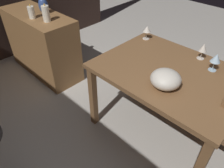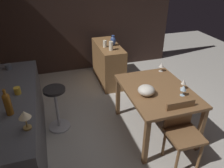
# 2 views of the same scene
# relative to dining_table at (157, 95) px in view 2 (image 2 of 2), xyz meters

# --- Properties ---
(ground_plane) EXTENTS (9.00, 9.00, 0.00)m
(ground_plane) POSITION_rel_dining_table_xyz_m (0.00, 0.38, -0.65)
(ground_plane) COLOR #B7B2A8
(wall_side_right) EXTENTS (0.10, 4.40, 2.60)m
(wall_side_right) POSITION_rel_dining_table_xyz_m (2.55, 0.68, 0.65)
(wall_side_right) COLOR #33231E
(wall_side_right) RESTS_ON ground_plane
(dining_table) EXTENTS (1.20, 0.90, 0.74)m
(dining_table) POSITION_rel_dining_table_xyz_m (0.00, 0.00, 0.00)
(dining_table) COLOR brown
(dining_table) RESTS_ON ground_plane
(kitchen_counter) EXTENTS (2.10, 0.60, 0.90)m
(kitchen_counter) POSITION_rel_dining_table_xyz_m (0.12, 1.91, -0.20)
(kitchen_counter) COLOR #4C4C51
(kitchen_counter) RESTS_ON ground_plane
(sideboard_cabinet) EXTENTS (1.10, 0.44, 0.82)m
(sideboard_cabinet) POSITION_rel_dining_table_xyz_m (1.75, 0.22, -0.24)
(sideboard_cabinet) COLOR olive
(sideboard_cabinet) RESTS_ON ground_plane
(chair_near_window) EXTENTS (0.41, 0.41, 0.84)m
(chair_near_window) POSITION_rel_dining_table_xyz_m (-0.61, -0.05, -0.17)
(chair_near_window) COLOR brown
(chair_near_window) RESTS_ON ground_plane
(bar_stool) EXTENTS (0.34, 0.34, 0.71)m
(bar_stool) POSITION_rel_dining_table_xyz_m (0.49, 1.39, -0.27)
(bar_stool) COLOR #262323
(bar_stool) RESTS_ON ground_plane
(wine_glass_left) EXTENTS (0.08, 0.08, 0.15)m
(wine_glass_left) POSITION_rel_dining_table_xyz_m (-0.24, -0.24, 0.20)
(wine_glass_left) COLOR silver
(wine_glass_left) RESTS_ON dining_table
(wine_glass_right) EXTENTS (0.07, 0.07, 0.15)m
(wine_glass_right) POSITION_rel_dining_table_xyz_m (-0.09, -0.34, 0.19)
(wine_glass_right) COLOR silver
(wine_glass_right) RESTS_ON dining_table
(wine_glass_center) EXTENTS (0.08, 0.08, 0.14)m
(wine_glass_center) POSITION_rel_dining_table_xyz_m (0.50, -0.32, 0.19)
(wine_glass_center) COLOR silver
(wine_glass_center) RESTS_ON dining_table
(fruit_bowl) EXTENTS (0.23, 0.23, 0.13)m
(fruit_bowl) POSITION_rel_dining_table_xyz_m (-0.08, 0.22, 0.16)
(fruit_bowl) COLOR beige
(fruit_bowl) RESTS_ON dining_table
(wine_bottle_amber) EXTENTS (0.07, 0.07, 0.30)m
(wine_bottle_amber) POSITION_rel_dining_table_xyz_m (-0.23, 1.87, 0.39)
(wine_bottle_amber) COLOR #8C5114
(wine_bottle_amber) RESTS_ON kitchen_counter
(cup_mustard) EXTENTS (0.11, 0.08, 0.09)m
(cup_mustard) POSITION_rel_dining_table_xyz_m (0.17, 1.82, 0.29)
(cup_mustard) COLOR gold
(cup_mustard) RESTS_ON kitchen_counter
(cup_slate) EXTENTS (0.12, 0.09, 0.08)m
(cup_slate) POSITION_rel_dining_table_xyz_m (0.95, 2.00, 0.29)
(cup_slate) COLOR #515660
(cup_slate) RESTS_ON kitchen_counter
(counter_lamp) EXTENTS (0.12, 0.12, 0.21)m
(counter_lamp) POSITION_rel_dining_table_xyz_m (-0.53, 1.69, 0.40)
(counter_lamp) COLOR #A58447
(counter_lamp) RESTS_ON kitchen_counter
(pillar_candle_tall) EXTENTS (0.07, 0.07, 0.16)m
(pillar_candle_tall) POSITION_rel_dining_table_xyz_m (1.64, 0.31, 0.24)
(pillar_candle_tall) COLOR white
(pillar_candle_tall) RESTS_ON sideboard_cabinet
(pillar_candle_short) EXTENTS (0.08, 0.08, 0.20)m
(pillar_candle_short) POSITION_rel_dining_table_xyz_m (1.45, 0.24, 0.26)
(pillar_candle_short) COLOR white
(pillar_candle_short) RESTS_ON sideboard_cabinet
(vase_ceramic_blue) EXTENTS (0.11, 0.11, 0.21)m
(vase_ceramic_blue) POSITION_rel_dining_table_xyz_m (1.69, 0.13, 0.27)
(vase_ceramic_blue) COLOR #334C8C
(vase_ceramic_blue) RESTS_ON sideboard_cabinet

